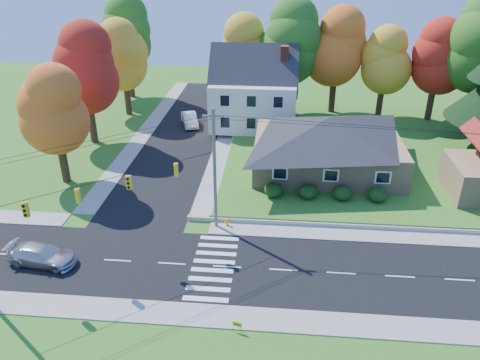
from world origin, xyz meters
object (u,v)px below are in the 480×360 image
at_px(ranch_house, 328,143).
at_px(silver_sedan, 42,255).
at_px(white_car, 190,119).
at_px(fire_hydrant, 227,222).

bearing_deg(ranch_house, silver_sedan, -141.57).
distance_m(silver_sedan, white_car, 29.61).
distance_m(silver_sedan, fire_hydrant, 14.00).
bearing_deg(white_car, ranch_house, -56.10).
xyz_separation_m(silver_sedan, fire_hydrant, (12.57, 6.15, -0.39)).
height_order(ranch_house, fire_hydrant, ranch_house).
xyz_separation_m(ranch_house, white_car, (-16.01, 12.36, -2.48)).
height_order(silver_sedan, white_car, white_car).
bearing_deg(white_car, fire_hydrant, -90.61).
relative_size(ranch_house, white_car, 3.13).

